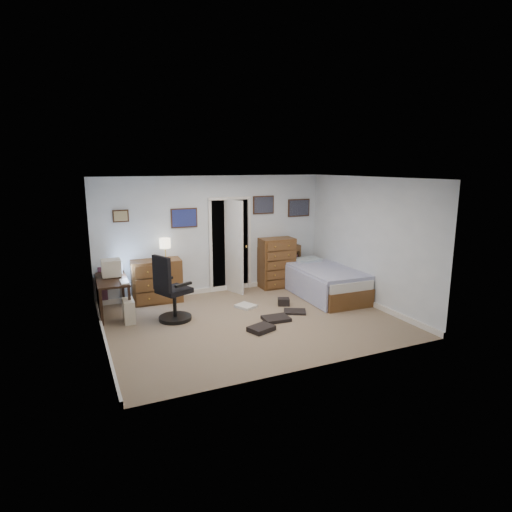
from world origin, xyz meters
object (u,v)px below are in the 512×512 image
at_px(computer_desk, 108,287).
at_px(low_dresser, 157,281).
at_px(office_chair, 171,296).
at_px(tall_dresser, 277,263).
at_px(bed, 324,282).

bearing_deg(computer_desk, low_dresser, 23.59).
xyz_separation_m(office_chair, tall_dresser, (2.68, 1.18, 0.10)).
xyz_separation_m(low_dresser, tall_dresser, (2.69, -0.02, 0.13)).
bearing_deg(tall_dresser, computer_desk, -171.48).
height_order(office_chair, bed, office_chair).
relative_size(computer_desk, bed, 0.58).
height_order(computer_desk, tall_dresser, tall_dresser).
relative_size(computer_desk, tall_dresser, 1.06).
relative_size(low_dresser, bed, 0.47).
height_order(computer_desk, bed, computer_desk).
relative_size(computer_desk, low_dresser, 1.22).
relative_size(office_chair, low_dresser, 1.23).
bearing_deg(low_dresser, bed, -14.14).
bearing_deg(office_chair, computer_desk, 116.85).
height_order(low_dresser, tall_dresser, tall_dresser).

